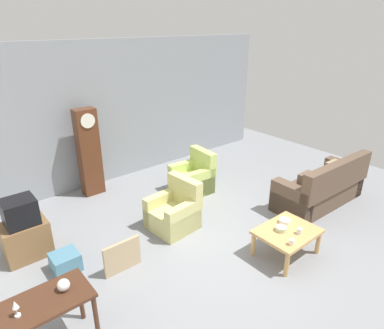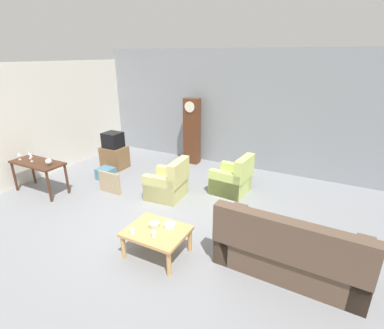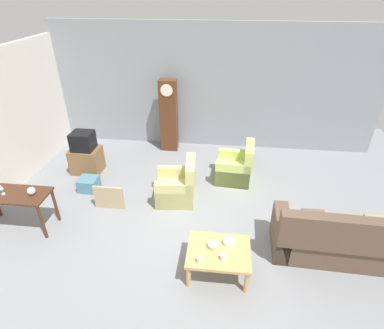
% 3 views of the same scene
% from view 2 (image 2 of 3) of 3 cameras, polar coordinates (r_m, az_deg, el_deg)
% --- Properties ---
extents(ground_plane, '(10.40, 10.40, 0.00)m').
position_cam_2_polar(ground_plane, '(5.76, -4.67, -11.16)').
color(ground_plane, gray).
extents(garage_door_wall, '(8.40, 0.16, 3.20)m').
position_cam_2_polar(garage_door_wall, '(8.27, 8.59, 10.60)').
color(garage_door_wall, gray).
rests_on(garage_door_wall, ground_plane).
extents(pegboard_wall_left, '(0.12, 6.40, 2.88)m').
position_cam_2_polar(pegboard_wall_left, '(8.36, -28.76, 7.25)').
color(pegboard_wall_left, silver).
rests_on(pegboard_wall_left, ground_plane).
extents(couch_floral, '(2.13, 0.95, 1.04)m').
position_cam_2_polar(couch_floral, '(4.63, 18.51, -16.09)').
color(couch_floral, brown).
rests_on(couch_floral, ground_plane).
extents(armchair_olive_near, '(0.85, 0.82, 0.92)m').
position_cam_2_polar(armchair_olive_near, '(6.55, -4.74, -3.97)').
color(armchair_olive_near, '#CCC67A').
rests_on(armchair_olive_near, ground_plane).
extents(armchair_olive_far, '(0.85, 0.82, 0.92)m').
position_cam_2_polar(armchair_olive_far, '(6.81, 7.97, -3.10)').
color(armchair_olive_far, '#C5D96F').
rests_on(armchair_olive_far, ground_plane).
extents(coffee_table_wood, '(0.96, 0.76, 0.45)m').
position_cam_2_polar(coffee_table_wood, '(4.76, -6.97, -13.33)').
color(coffee_table_wood, tan).
rests_on(coffee_table_wood, ground_plane).
extents(console_table_dark, '(1.30, 0.56, 0.75)m').
position_cam_2_polar(console_table_dark, '(7.51, -28.05, -0.32)').
color(console_table_dark, '#472819').
rests_on(console_table_dark, ground_plane).
extents(grandfather_clock, '(0.44, 0.30, 1.90)m').
position_cam_2_polar(grandfather_clock, '(8.43, 0.00, 6.56)').
color(grandfather_clock, '#562D19').
rests_on(grandfather_clock, ground_plane).
extents(tv_stand_cabinet, '(0.68, 0.52, 0.61)m').
position_cam_2_polar(tv_stand_cabinet, '(8.52, -14.98, 1.38)').
color(tv_stand_cabinet, brown).
rests_on(tv_stand_cabinet, ground_plane).
extents(tv_crt, '(0.48, 0.44, 0.42)m').
position_cam_2_polar(tv_crt, '(8.37, -15.30, 4.69)').
color(tv_crt, black).
rests_on(tv_crt, tv_stand_cabinet).
extents(framed_picture_leaning, '(0.60, 0.05, 0.51)m').
position_cam_2_polar(framed_picture_leaning, '(7.01, -15.90, -3.47)').
color(framed_picture_leaning, tan).
rests_on(framed_picture_leaning, ground_plane).
extents(storage_box_blue, '(0.40, 0.38, 0.29)m').
position_cam_2_polar(storage_box_blue, '(7.86, -16.63, -1.71)').
color(storage_box_blue, teal).
rests_on(storage_box_blue, ground_plane).
extents(glass_dome_cloche, '(0.14, 0.14, 0.14)m').
position_cam_2_polar(glass_dome_cloche, '(7.16, -26.40, 0.52)').
color(glass_dome_cloche, silver).
rests_on(glass_dome_cloche, console_table_dark).
extents(cup_white_porcelain, '(0.08, 0.08, 0.09)m').
position_cam_2_polar(cup_white_porcelain, '(4.67, -11.67, -12.77)').
color(cup_white_porcelain, white).
rests_on(cup_white_porcelain, coffee_table_wood).
extents(cup_blue_rimmed, '(0.08, 0.08, 0.09)m').
position_cam_2_polar(cup_blue_rimmed, '(4.55, -7.57, -13.44)').
color(cup_blue_rimmed, silver).
rests_on(cup_blue_rimmed, coffee_table_wood).
extents(bowl_white_stacked, '(0.19, 0.19, 0.06)m').
position_cam_2_polar(bowl_white_stacked, '(4.75, -4.40, -11.88)').
color(bowl_white_stacked, white).
rests_on(bowl_white_stacked, coffee_table_wood).
extents(bowl_shallow_green, '(0.18, 0.18, 0.07)m').
position_cam_2_polar(bowl_shallow_green, '(4.79, -7.43, -11.67)').
color(bowl_shallow_green, '#B2C69E').
rests_on(bowl_shallow_green, coffee_table_wood).
extents(wine_glass_tall, '(0.07, 0.07, 0.19)m').
position_cam_2_polar(wine_glass_tall, '(7.78, -30.91, 1.64)').
color(wine_glass_tall, silver).
rests_on(wine_glass_tall, console_table_dark).
extents(wine_glass_mid, '(0.06, 0.06, 0.18)m').
position_cam_2_polar(wine_glass_mid, '(7.74, -29.37, 1.81)').
color(wine_glass_mid, silver).
rests_on(wine_glass_mid, console_table_dark).
extents(wine_glass_short, '(0.07, 0.07, 0.20)m').
position_cam_2_polar(wine_glass_short, '(7.51, -29.13, 1.43)').
color(wine_glass_short, silver).
rests_on(wine_glass_short, console_table_dark).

